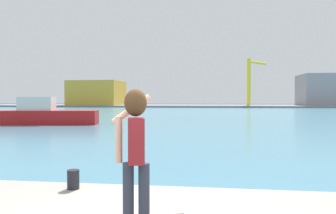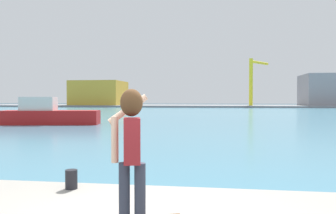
{
  "view_description": "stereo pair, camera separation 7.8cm",
  "coord_description": "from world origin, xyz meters",
  "px_view_note": "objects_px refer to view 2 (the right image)",
  "views": [
    {
      "loc": [
        0.77,
        -4.07,
        2.29
      ],
      "look_at": [
        -0.78,
        7.23,
        2.02
      ],
      "focal_mm": 35.6,
      "sensor_mm": 36.0,
      "label": 1
    },
    {
      "loc": [
        0.84,
        -4.06,
        2.29
      ],
      "look_at": [
        -0.78,
        7.23,
        2.02
      ],
      "focal_mm": 35.6,
      "sensor_mm": 36.0,
      "label": 2
    }
  ],
  "objects_px": {
    "boat_moored": "(48,115)",
    "warehouse_right": "(328,90)",
    "warehouse_left": "(99,93)",
    "port_crane": "(253,77)",
    "harbor_bollard": "(71,179)",
    "person_photographer": "(131,143)"
  },
  "relations": [
    {
      "from": "boat_moored",
      "to": "warehouse_right",
      "type": "xyz_separation_m",
      "value": [
        45.59,
        69.93,
        3.89
      ]
    },
    {
      "from": "boat_moored",
      "to": "warehouse_left",
      "type": "height_order",
      "value": "warehouse_left"
    },
    {
      "from": "boat_moored",
      "to": "warehouse_right",
      "type": "relative_size",
      "value": 0.65
    },
    {
      "from": "warehouse_left",
      "to": "warehouse_right",
      "type": "relative_size",
      "value": 1.07
    },
    {
      "from": "boat_moored",
      "to": "warehouse_left",
      "type": "bearing_deg",
      "value": 97.2
    },
    {
      "from": "warehouse_right",
      "to": "port_crane",
      "type": "relative_size",
      "value": 1.06
    },
    {
      "from": "warehouse_left",
      "to": "boat_moored",
      "type": "bearing_deg",
      "value": -73.79
    },
    {
      "from": "warehouse_left",
      "to": "warehouse_right",
      "type": "distance_m",
      "value": 65.27
    },
    {
      "from": "harbor_bollard",
      "to": "port_crane",
      "type": "height_order",
      "value": "port_crane"
    },
    {
      "from": "boat_moored",
      "to": "harbor_bollard",
      "type": "bearing_deg",
      "value": -70.11
    },
    {
      "from": "warehouse_right",
      "to": "port_crane",
      "type": "bearing_deg",
      "value": -166.58
    },
    {
      "from": "person_photographer",
      "to": "warehouse_right",
      "type": "bearing_deg",
      "value": -33.36
    },
    {
      "from": "harbor_bollard",
      "to": "warehouse_left",
      "type": "height_order",
      "value": "warehouse_left"
    },
    {
      "from": "harbor_bollard",
      "to": "warehouse_left",
      "type": "distance_m",
      "value": 95.18
    },
    {
      "from": "harbor_bollard",
      "to": "person_photographer",
      "type": "bearing_deg",
      "value": -46.78
    },
    {
      "from": "harbor_bollard",
      "to": "port_crane",
      "type": "bearing_deg",
      "value": 81.77
    },
    {
      "from": "person_photographer",
      "to": "port_crane",
      "type": "relative_size",
      "value": 0.14
    },
    {
      "from": "person_photographer",
      "to": "port_crane",
      "type": "distance_m",
      "value": 89.66
    },
    {
      "from": "warehouse_right",
      "to": "warehouse_left",
      "type": "bearing_deg",
      "value": -177.87
    },
    {
      "from": "warehouse_left",
      "to": "warehouse_right",
      "type": "height_order",
      "value": "warehouse_right"
    },
    {
      "from": "person_photographer",
      "to": "warehouse_left",
      "type": "bearing_deg",
      "value": 5.5
    },
    {
      "from": "harbor_bollard",
      "to": "boat_moored",
      "type": "bearing_deg",
      "value": 118.89
    }
  ]
}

